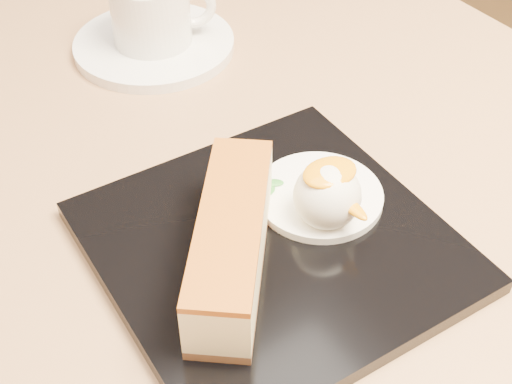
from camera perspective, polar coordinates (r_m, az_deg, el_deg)
table at (r=0.62m, az=-4.49°, el=-12.83°), size 0.80×0.80×0.72m
dessert_plate at (r=0.48m, az=1.33°, el=-4.34°), size 0.23×0.23×0.01m
cheesecake at (r=0.44m, az=-1.99°, el=-3.98°), size 0.12×0.14×0.05m
cream_smear at (r=0.50m, az=5.07°, el=-0.28°), size 0.09×0.09×0.01m
ice_cream_scoop at (r=0.47m, az=5.72°, el=-0.30°), size 0.05×0.05×0.05m
mango_sauce at (r=0.46m, az=5.91°, el=1.56°), size 0.04×0.03×0.01m
mint_sprig at (r=0.50m, az=0.75°, el=0.34°), size 0.03×0.02×0.00m
saucer at (r=0.69m, az=-8.14°, el=11.59°), size 0.15×0.15×0.01m
coffee_cup at (r=0.67m, az=-8.28°, el=14.20°), size 0.09×0.07×0.06m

